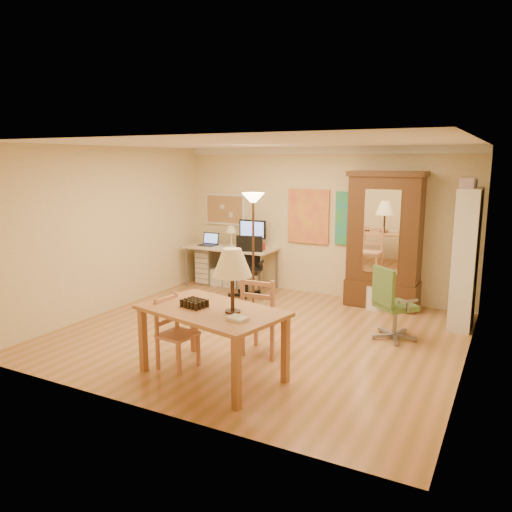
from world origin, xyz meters
The scene contains 16 objects.
floor centered at (0.00, 0.00, 0.00)m, with size 5.50×5.50×0.00m, color olive.
crown_molding centered at (0.00, 2.46, 2.64)m, with size 5.50×0.08×0.12m, color white.
corkboard centered at (-2.05, 2.47, 1.50)m, with size 0.90×0.04×0.62m, color #AA8A50.
art_panel_left centered at (-0.25, 2.47, 1.45)m, with size 0.80×0.04×1.00m, color yellow.
art_panel_right centered at (0.65, 2.47, 1.45)m, with size 0.75×0.04×0.95m, color teal.
dining_table centered at (0.28, -1.53, 0.97)m, with size 1.80×1.30×1.54m.
ladder_chair_back centered at (0.39, -0.65, 0.48)m, with size 0.49×0.47×1.03m.
ladder_chair_left centered at (-0.35, -1.51, 0.41)m, with size 0.42×0.44×0.88m.
torchiere_lamp centered at (-0.50, 0.77, 1.58)m, with size 0.36×0.36×1.97m.
computer_desk centered at (-1.68, 2.16, 0.49)m, with size 1.77×0.78×1.34m.
office_chair_black centered at (-1.11, 1.67, 0.30)m, with size 0.68×0.68×1.11m.
office_chair_green centered at (1.75, 0.69, 0.28)m, with size 0.67×0.67×1.04m.
drawer_cart centered at (-2.33, 2.21, 0.35)m, with size 0.35×0.42×0.70m.
armoire centered at (1.23, 2.24, 1.00)m, with size 1.25×0.59×2.30m.
bookshelf centered at (2.55, 1.75, 1.04)m, with size 0.31×0.83×2.08m.
wastebin centered at (1.18, 2.00, 0.19)m, with size 0.31×0.31×0.39m, color silver.
Camera 1 is at (3.16, -6.12, 2.49)m, focal length 35.00 mm.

